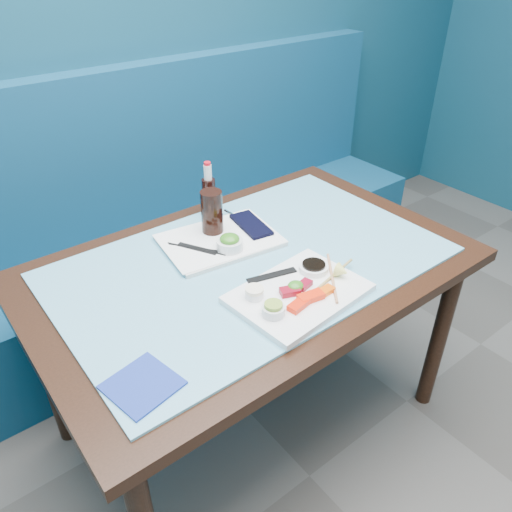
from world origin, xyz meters
TOP-DOWN VIEW (x-y plane):
  - booth_bench at (0.00, 2.29)m, footprint 3.00×0.56m
  - dining_table at (0.00, 1.45)m, footprint 1.40×0.90m
  - glass_top at (0.00, 1.45)m, footprint 1.22×0.76m
  - sashimi_plate at (-0.00, 1.22)m, footprint 0.40×0.30m
  - salmon_left at (-0.05, 1.16)m, footprint 0.07×0.05m
  - salmon_mid at (-0.00, 1.17)m, footprint 0.08×0.05m
  - salmon_right at (0.05, 1.16)m, footprint 0.06×0.03m
  - tuna_left at (-0.03, 1.22)m, footprint 0.07×0.05m
  - tuna_right at (0.02, 1.22)m, footprint 0.05×0.04m
  - seaweed_garnish at (-0.01, 1.23)m, footprint 0.06×0.06m
  - ramekin_wasabi at (-0.13, 1.18)m, footprint 0.07×0.07m
  - wasabi_fill at (-0.13, 1.18)m, footprint 0.06×0.06m
  - ramekin_ginger at (-0.12, 1.27)m, footprint 0.06×0.06m
  - ginger_fill at (-0.12, 1.27)m, footprint 0.06×0.06m
  - soy_dish at (0.10, 1.27)m, footprint 0.10×0.10m
  - soy_fill at (0.10, 1.27)m, footprint 0.08×0.08m
  - lemon_wedge at (0.14, 1.19)m, footprint 0.05×0.05m
  - chopstick_sleeve at (-0.02, 1.32)m, footprint 0.16×0.06m
  - wooden_chopstick_a at (0.11, 1.20)m, footprint 0.25×0.07m
  - wooden_chopstick_b at (0.12, 1.20)m, footprint 0.16×0.20m
  - serving_tray at (-0.02, 1.61)m, footprint 0.40×0.32m
  - paper_placemat at (-0.02, 1.61)m, footprint 0.42×0.32m
  - seaweed_bowl at (-0.03, 1.53)m, footprint 0.11×0.11m
  - seaweed_salad at (-0.03, 1.53)m, footprint 0.09×0.09m
  - cola_glass at (-0.01, 1.66)m, footprint 0.08×0.08m
  - navy_pouch at (0.12, 1.61)m, footprint 0.11×0.20m
  - fork at (0.11, 1.71)m, footprint 0.02×0.09m
  - black_chopstick_a at (-0.12, 1.60)m, footprint 0.11×0.18m
  - black_chopstick_b at (-0.11, 1.60)m, footprint 0.13×0.17m
  - tray_sleeve at (-0.11, 1.60)m, footprint 0.09×0.14m
  - cola_bottle_body at (0.07, 1.80)m, footprint 0.06×0.06m
  - cola_bottle_neck at (0.07, 1.80)m, footprint 0.04×0.04m
  - cola_bottle_cap at (0.07, 1.80)m, footprint 0.03×0.03m
  - blue_napkin at (-0.52, 1.19)m, footprint 0.18×0.18m

SIDE VIEW (x-z plane):
  - booth_bench at x=0.00m, z-range -0.21..0.96m
  - dining_table at x=0.00m, z-range 0.29..1.04m
  - glass_top at x=0.00m, z-range 0.75..0.76m
  - blue_napkin at x=-0.52m, z-range 0.76..0.76m
  - serving_tray at x=-0.02m, z-range 0.76..0.77m
  - sashimi_plate at x=0.00m, z-range 0.76..0.78m
  - paper_placemat at x=-0.02m, z-range 0.77..0.77m
  - tray_sleeve at x=-0.11m, z-range 0.77..0.78m
  - black_chopstick_b at x=-0.11m, z-range 0.77..0.78m
  - black_chopstick_a at x=-0.12m, z-range 0.77..0.78m
  - fork at x=0.11m, z-range 0.77..0.78m
  - navy_pouch at x=0.12m, z-range 0.77..0.79m
  - chopstick_sleeve at x=-0.02m, z-range 0.78..0.78m
  - wooden_chopstick_b at x=0.12m, z-range 0.78..0.79m
  - wooden_chopstick_a at x=0.11m, z-range 0.78..0.79m
  - salmon_right at x=0.05m, z-range 0.78..0.79m
  - tuna_right at x=0.02m, z-range 0.78..0.79m
  - salmon_left at x=-0.05m, z-range 0.78..0.79m
  - soy_dish at x=0.10m, z-range 0.78..0.80m
  - salmon_mid at x=0.00m, z-range 0.78..0.80m
  - tuna_left at x=-0.03m, z-range 0.78..0.80m
  - ramekin_ginger at x=-0.12m, z-range 0.78..0.80m
  - seaweed_bowl at x=-0.03m, z-range 0.77..0.81m
  - seaweed_garnish at x=-0.01m, z-range 0.78..0.80m
  - ramekin_wasabi at x=-0.13m, z-range 0.78..0.80m
  - soy_fill at x=0.10m, z-range 0.80..0.80m
  - lemon_wedge at x=0.14m, z-range 0.78..0.82m
  - ginger_fill at x=-0.12m, z-range 0.80..0.81m
  - wasabi_fill at x=-0.13m, z-range 0.80..0.81m
  - seaweed_salad at x=-0.03m, z-range 0.79..0.83m
  - cola_bottle_body at x=0.07m, z-range 0.76..0.90m
  - cola_glass at x=-0.01m, z-range 0.77..0.92m
  - cola_bottle_neck at x=0.07m, z-range 0.90..0.95m
  - cola_bottle_cap at x=0.07m, z-range 0.95..0.96m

